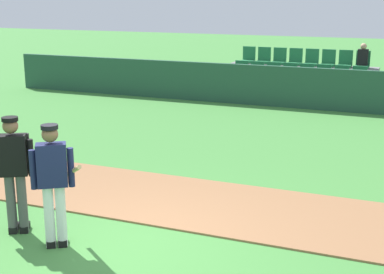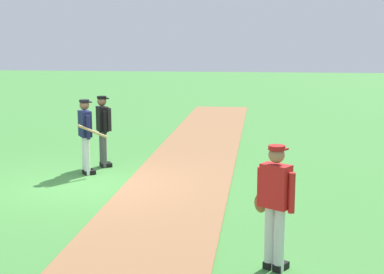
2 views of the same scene
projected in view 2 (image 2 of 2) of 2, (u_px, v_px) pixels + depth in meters
ground_plane at (87, 184)px, 12.62m from camera, size 80.00×80.00×0.00m
infield_dirt_path at (177, 186)px, 12.39m from camera, size 28.00×2.30×0.03m
batter_navy_jersey at (86, 134)px, 13.33m from camera, size 0.73×0.70×1.76m
umpire_home_plate at (103, 127)px, 14.11m from camera, size 0.54×0.45×1.76m
runner_red_jersey at (275, 203)px, 7.84m from camera, size 0.50×0.57×1.76m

